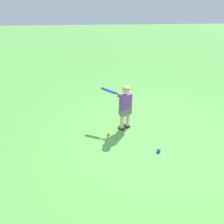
{
  "coord_description": "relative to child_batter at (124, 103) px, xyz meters",
  "views": [
    {
      "loc": [
        -3.55,
        0.97,
        2.74
      ],
      "look_at": [
        0.42,
        0.69,
        0.45
      ],
      "focal_mm": 32.68,
      "sensor_mm": 36.0,
      "label": 1
    }
  ],
  "objects": [
    {
      "name": "play_ball_by_bucket",
      "position": [
        -0.92,
        -0.6,
        -0.61
      ],
      "size": [
        0.08,
        0.08,
        0.08
      ],
      "primitive_type": "sphere",
      "color": "blue",
      "rests_on": "ground"
    },
    {
      "name": "play_ball_far_left",
      "position": [
        -0.26,
        0.37,
        -0.61
      ],
      "size": [
        0.07,
        0.07,
        0.07
      ],
      "primitive_type": "sphere",
      "color": "yellow",
      "rests_on": "ground"
    },
    {
      "name": "ground_plane",
      "position": [
        -0.44,
        -0.41,
        -0.65
      ],
      "size": [
        40.0,
        40.0,
        0.0
      ],
      "primitive_type": "plane",
      "color": "#519942"
    },
    {
      "name": "child_batter",
      "position": [
        0.0,
        0.0,
        0.0
      ],
      "size": [
        0.55,
        0.68,
        1.08
      ],
      "color": "#232328",
      "rests_on": "ground"
    },
    {
      "name": "play_ball_midfield",
      "position": [
        0.82,
        -0.14,
        -0.6
      ],
      "size": [
        0.09,
        0.09,
        0.09
      ],
      "primitive_type": "sphere",
      "color": "orange",
      "rests_on": "ground"
    }
  ]
}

